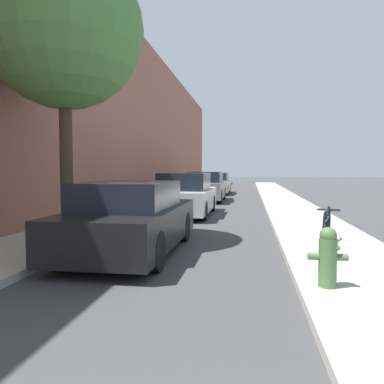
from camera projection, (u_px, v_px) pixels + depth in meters
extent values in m
plane|color=#3D3D3F|center=(217.00, 208.00, 15.41)|extent=(120.00, 120.00, 0.00)
cube|color=#ADA89E|center=(148.00, 205.00, 15.84)|extent=(2.00, 52.00, 0.12)
cube|color=#ADA89E|center=(290.00, 207.00, 14.97)|extent=(2.00, 52.00, 0.12)
cube|color=#9E604C|center=(116.00, 110.00, 15.80)|extent=(0.70, 52.00, 8.04)
cylinder|color=black|center=(117.00, 225.00, 8.50)|extent=(0.22, 0.63, 0.63)
cylinder|color=black|center=(183.00, 226.00, 8.27)|extent=(0.22, 0.63, 0.63)
cylinder|color=black|center=(61.00, 248.00, 5.99)|extent=(0.22, 0.63, 0.63)
cylinder|color=black|center=(154.00, 251.00, 5.76)|extent=(0.22, 0.63, 0.63)
cube|color=black|center=(132.00, 225.00, 7.12)|extent=(1.73, 4.10, 0.67)
cube|color=black|center=(129.00, 195.00, 6.92)|extent=(1.52, 2.13, 0.49)
cylinder|color=black|center=(172.00, 203.00, 14.23)|extent=(0.22, 0.60, 0.60)
cylinder|color=black|center=(211.00, 203.00, 14.01)|extent=(0.22, 0.60, 0.60)
cylinder|color=black|center=(155.00, 210.00, 11.71)|extent=(0.22, 0.60, 0.60)
cylinder|color=black|center=(203.00, 211.00, 11.49)|extent=(0.22, 0.60, 0.60)
cube|color=silver|center=(186.00, 200.00, 12.85)|extent=(1.70, 4.12, 0.71)
cube|color=black|center=(185.00, 181.00, 12.65)|extent=(1.49, 2.14, 0.56)
cylinder|color=black|center=(193.00, 193.00, 19.83)|extent=(0.22, 0.67, 0.67)
cylinder|color=black|center=(223.00, 193.00, 19.59)|extent=(0.22, 0.67, 0.67)
cylinder|color=black|center=(185.00, 196.00, 17.36)|extent=(0.22, 0.67, 0.67)
cylinder|color=black|center=(219.00, 196.00, 17.12)|extent=(0.22, 0.67, 0.67)
cube|color=slate|center=(205.00, 190.00, 18.46)|extent=(1.77, 4.03, 0.75)
cube|color=black|center=(205.00, 177.00, 18.26)|extent=(1.56, 2.10, 0.49)
cylinder|color=black|center=(205.00, 188.00, 25.47)|extent=(0.22, 0.62, 0.62)
cylinder|color=black|center=(229.00, 188.00, 25.22)|extent=(0.22, 0.62, 0.62)
cylinder|color=black|center=(200.00, 190.00, 22.80)|extent=(0.22, 0.62, 0.62)
cylinder|color=black|center=(226.00, 190.00, 22.56)|extent=(0.22, 0.62, 0.62)
cube|color=tan|center=(215.00, 186.00, 24.00)|extent=(1.83, 4.36, 0.67)
cube|color=black|center=(215.00, 177.00, 23.79)|extent=(1.61, 2.27, 0.49)
cylinder|color=#423323|center=(66.00, 157.00, 7.71)|extent=(0.26, 0.26, 3.37)
sphere|color=#4C7F3D|center=(64.00, 29.00, 7.56)|extent=(3.19, 3.19, 3.19)
cylinder|color=#47703D|center=(328.00, 263.00, 4.64)|extent=(0.22, 0.22, 0.60)
sphere|color=#47703D|center=(328.00, 235.00, 4.62)|extent=(0.21, 0.21, 0.21)
cylinder|color=#47703D|center=(314.00, 256.00, 4.66)|extent=(0.14, 0.09, 0.09)
cylinder|color=#47703D|center=(342.00, 257.00, 4.61)|extent=(0.14, 0.09, 0.09)
torus|color=black|center=(329.00, 223.00, 7.72)|extent=(0.22, 0.68, 0.69)
torus|color=black|center=(325.00, 230.00, 6.80)|extent=(0.22, 0.68, 0.69)
cube|color=#235193|center=(327.00, 218.00, 7.25)|extent=(0.25, 0.83, 0.04)
cylinder|color=#235193|center=(326.00, 214.00, 7.08)|extent=(0.04, 0.04, 0.19)
cube|color=black|center=(329.00, 210.00, 7.63)|extent=(0.43, 0.15, 0.04)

